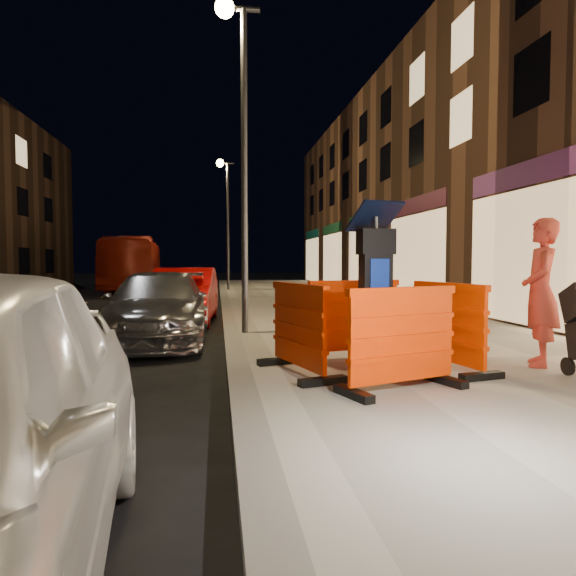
{
  "coord_description": "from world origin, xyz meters",
  "views": [
    {
      "loc": [
        -0.27,
        -6.72,
        1.51
      ],
      "look_at": [
        0.8,
        1.0,
        1.1
      ],
      "focal_mm": 32.0,
      "sensor_mm": 36.0,
      "label": 1
    }
  ],
  "objects": [
    {
      "name": "barrier_bldgside",
      "position": [
        2.6,
        -0.66,
        0.7
      ],
      "size": [
        0.87,
        1.49,
        1.09
      ],
      "primitive_type": "cube",
      "rotation": [
        0.0,
        0.0,
        1.79
      ],
      "color": "#FF3500",
      "rests_on": "sidewalk"
    },
    {
      "name": "sidewalk",
      "position": [
        3.0,
        0.0,
        0.07
      ],
      "size": [
        6.0,
        60.0,
        0.15
      ],
      "primitive_type": "cube",
      "color": "#9B988D",
      "rests_on": "ground"
    },
    {
      "name": "parking_kiosk",
      "position": [
        1.65,
        -0.66,
        1.13
      ],
      "size": [
        0.75,
        0.75,
        1.95
      ],
      "primitive_type": "cube",
      "rotation": [
        0.0,
        0.0,
        0.25
      ],
      "color": "black",
      "rests_on": "sidewalk"
    },
    {
      "name": "ground_plane",
      "position": [
        0.0,
        0.0,
        0.0
      ],
      "size": [
        120.0,
        120.0,
        0.0
      ],
      "primitive_type": "plane",
      "color": "black",
      "rests_on": "ground"
    },
    {
      "name": "street_lamp_mid",
      "position": [
        0.25,
        3.0,
        3.15
      ],
      "size": [
        0.12,
        0.12,
        6.0
      ],
      "primitive_type": "cylinder",
      "color": "#3F3F44",
      "rests_on": "sidewalk"
    },
    {
      "name": "kerb",
      "position": [
        0.0,
        0.0,
        0.07
      ],
      "size": [
        0.3,
        60.0,
        0.15
      ],
      "primitive_type": "cube",
      "color": "slate",
      "rests_on": "ground"
    },
    {
      "name": "barrier_back",
      "position": [
        1.65,
        0.29,
        0.7
      ],
      "size": [
        1.49,
        0.84,
        1.09
      ],
      "primitive_type": "cube",
      "rotation": [
        0.0,
        0.0,
        0.2
      ],
      "color": "#FF3500",
      "rests_on": "sidewalk"
    },
    {
      "name": "man",
      "position": [
        3.88,
        -0.62,
        1.11
      ],
      "size": [
        0.73,
        0.83,
        1.92
      ],
      "primitive_type": "imported",
      "rotation": [
        0.0,
        0.0,
        -2.04
      ],
      "color": "#B63729",
      "rests_on": "sidewalk"
    },
    {
      "name": "barrier_kerbside",
      "position": [
        0.7,
        -0.66,
        0.7
      ],
      "size": [
        0.95,
        1.5,
        1.09
      ],
      "primitive_type": "cube",
      "rotation": [
        0.0,
        0.0,
        1.86
      ],
      "color": "#FF3500",
      "rests_on": "sidewalk"
    },
    {
      "name": "barrier_front",
      "position": [
        1.65,
        -1.61,
        0.7
      ],
      "size": [
        1.51,
        1.01,
        1.09
      ],
      "primitive_type": "cube",
      "rotation": [
        0.0,
        0.0,
        0.34
      ],
      "color": "#FF3500",
      "rests_on": "sidewalk"
    },
    {
      "name": "street_lamp_far",
      "position": [
        0.25,
        18.0,
        3.15
      ],
      "size": [
        0.12,
        0.12,
        6.0
      ],
      "primitive_type": "cylinder",
      "color": "#3F3F44",
      "rests_on": "sidewalk"
    },
    {
      "name": "car_silver",
      "position": [
        -1.36,
        3.12,
        0.0
      ],
      "size": [
        1.84,
        4.47,
        1.29
      ],
      "primitive_type": "imported",
      "rotation": [
        0.0,
        0.0,
        -0.0
      ],
      "color": "#A1A1A5",
      "rests_on": "ground"
    },
    {
      "name": "car_red",
      "position": [
        -1.08,
        6.03,
        0.0
      ],
      "size": [
        1.64,
        4.15,
        1.35
      ],
      "primitive_type": "imported",
      "rotation": [
        0.0,
        0.0,
        -0.05
      ],
      "color": "#9C0707",
      "rests_on": "ground"
    },
    {
      "name": "bus_doubledecker",
      "position": [
        -4.46,
        20.08,
        0.0
      ],
      "size": [
        2.95,
        9.76,
        2.68
      ],
      "primitive_type": "imported",
      "rotation": [
        0.0,
        0.0,
        0.07
      ],
      "color": "maroon",
      "rests_on": "ground"
    }
  ]
}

